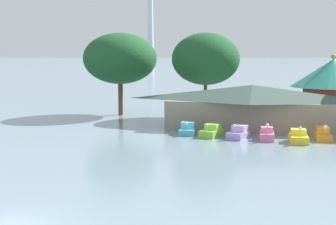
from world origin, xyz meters
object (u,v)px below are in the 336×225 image
at_px(shoreline_tree_tall_left, 120,59).
at_px(shoreline_tree_mid, 206,59).
at_px(pedal_boat_cyan, 187,130).
at_px(green_roof_pavilion, 332,83).
at_px(pedal_boat_yellow, 299,137).
at_px(boathouse, 252,106).
at_px(pedal_boat_lavender, 239,133).
at_px(pedal_boat_lime, 211,132).
at_px(pedal_boat_pink, 267,135).
at_px(pedal_boat_orange, 323,135).

relative_size(shoreline_tree_tall_left, shoreline_tree_mid, 1.01).
xyz_separation_m(pedal_boat_cyan, green_roof_pavilion, (16.33, 18.58, 4.08)).
xyz_separation_m(pedal_boat_cyan, pedal_boat_yellow, (11.31, -2.10, 0.01)).
distance_m(boathouse, green_roof_pavilion, 16.90).
distance_m(pedal_boat_lavender, boathouse, 6.63).
relative_size(pedal_boat_cyan, pedal_boat_lavender, 0.91).
distance_m(pedal_boat_yellow, shoreline_tree_tall_left, 29.03).
bearing_deg(pedal_boat_cyan, pedal_boat_lime, 67.34).
bearing_deg(pedal_boat_pink, pedal_boat_cyan, -103.67).
bearing_deg(pedal_boat_lime, pedal_boat_yellow, 101.08).
bearing_deg(pedal_boat_lavender, shoreline_tree_mid, -139.39).
distance_m(pedal_boat_pink, shoreline_tree_mid, 18.70).
bearing_deg(shoreline_tree_tall_left, green_roof_pavilion, 10.31).
bearing_deg(pedal_boat_lime, pedal_boat_lavender, 102.84).
bearing_deg(pedal_boat_lavender, pedal_boat_orange, 115.39).
bearing_deg(shoreline_tree_tall_left, pedal_boat_lavender, -39.63).
height_order(pedal_boat_yellow, boathouse, boathouse).
xyz_separation_m(boathouse, green_roof_pavilion, (9.91, 13.55, 1.95)).
bearing_deg(pedal_boat_pink, boathouse, -167.08).
bearing_deg(pedal_boat_lavender, pedal_boat_pink, 101.50).
bearing_deg(green_roof_pavilion, shoreline_tree_tall_left, -169.69).
height_order(pedal_boat_pink, pedal_boat_yellow, pedal_boat_pink).
xyz_separation_m(pedal_boat_yellow, green_roof_pavilion, (5.02, 20.68, 4.07)).
bearing_deg(green_roof_pavilion, pedal_boat_lime, -125.05).
distance_m(pedal_boat_yellow, boathouse, 8.90).
height_order(pedal_boat_pink, boathouse, boathouse).
bearing_deg(shoreline_tree_tall_left, pedal_boat_cyan, -47.87).
bearing_deg(pedal_boat_lime, shoreline_tree_tall_left, -114.82).
bearing_deg(shoreline_tree_tall_left, boathouse, -24.31).
height_order(pedal_boat_pink, shoreline_tree_tall_left, shoreline_tree_tall_left).
bearing_deg(pedal_boat_pink, pedal_boat_yellow, 77.08).
bearing_deg(pedal_boat_lavender, shoreline_tree_tall_left, -110.37).
distance_m(pedal_boat_orange, green_roof_pavilion, 19.49).
relative_size(pedal_boat_lavender, pedal_boat_pink, 1.27).
relative_size(pedal_boat_orange, boathouse, 0.12).
bearing_deg(pedal_boat_lime, pedal_boat_orange, 112.10).
relative_size(green_roof_pavilion, shoreline_tree_mid, 0.99).
bearing_deg(pedal_boat_yellow, pedal_boat_pink, -104.03).
xyz_separation_m(pedal_boat_cyan, pedal_boat_orange, (13.69, -0.31, 0.03)).
bearing_deg(boathouse, pedal_boat_cyan, -141.93).
xyz_separation_m(pedal_boat_lime, green_roof_pavilion, (13.65, 19.46, 4.07)).
height_order(pedal_boat_lime, pedal_boat_orange, pedal_boat_orange).
height_order(pedal_boat_yellow, green_roof_pavilion, green_roof_pavilion).
distance_m(pedal_boat_cyan, pedal_boat_orange, 13.70).
bearing_deg(pedal_boat_lime, boathouse, 166.83).
bearing_deg(shoreline_tree_mid, pedal_boat_lavender, -68.64).
relative_size(pedal_boat_lime, shoreline_tree_mid, 0.26).
relative_size(pedal_boat_orange, shoreline_tree_mid, 0.22).
xyz_separation_m(pedal_boat_lavender, pedal_boat_orange, (8.20, 0.88, 0.01)).
bearing_deg(pedal_boat_orange, shoreline_tree_mid, -140.04).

